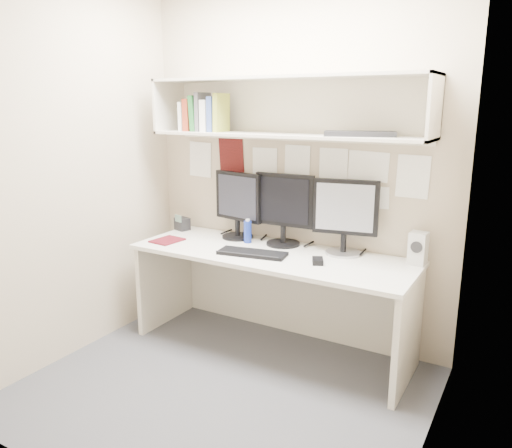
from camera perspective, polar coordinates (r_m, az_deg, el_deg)
The scene contains 19 objects.
floor at distance 3.28m, azimuth -3.95°, elevation -18.44°, with size 2.40×2.00×0.01m, color #424246.
wall_back at distance 3.68m, azimuth 4.48°, elevation 6.67°, with size 2.40×0.02×2.60m, color tan.
wall_front at distance 2.09m, azimuth -20.02°, elevation 0.62°, with size 2.40×0.02×2.60m, color tan.
wall_left at distance 3.63m, azimuth -20.30°, elevation 5.78°, with size 0.02×2.00×2.60m, color tan.
wall_right at distance 2.37m, azimuth 20.36°, elevation 2.04°, with size 0.02×2.00×2.60m, color tan.
desk at distance 3.61m, azimuth 1.77°, elevation -8.77°, with size 2.00×0.70×0.73m.
overhead_hutch at distance 3.53m, azimuth 3.60°, elevation 13.22°, with size 2.00×0.38×0.40m.
pinned_papers at distance 3.68m, azimuth 4.43°, elevation 5.89°, with size 1.92×0.01×0.48m, color white, non-canonical shape.
monitor_left at distance 3.81m, azimuth -2.08°, elevation 2.42°, with size 0.43×0.24×0.51m.
monitor_center at distance 3.62m, azimuth 3.23°, elevation 1.93°, with size 0.45×0.25×0.52m.
monitor_right at distance 3.44m, azimuth 10.15°, elevation 1.08°, with size 0.44×0.24×0.52m.
keyboard at distance 3.43m, azimuth -0.42°, elevation -3.36°, with size 0.47×0.17×0.02m, color black.
mouse at distance 3.27m, azimuth 7.06°, elevation -4.21°, with size 0.07×0.11×0.03m, color black.
speaker at distance 3.37m, azimuth 18.04°, elevation -2.65°, with size 0.11×0.12×0.21m.
blue_bottle at distance 3.71m, azimuth -0.96°, elevation -0.86°, with size 0.06×0.06×0.18m.
maroon_notebook at distance 3.83m, azimuth -10.11°, elevation -1.86°, with size 0.18×0.22×0.01m, color #540E17.
desk_phone at distance 4.14m, azimuth -8.43°, elevation 0.04°, with size 0.13×0.13×0.13m.
book_stack at distance 3.80m, azimuth -5.94°, elevation 12.37°, with size 0.35×0.17×0.28m.
hutch_tray at distance 3.27m, azimuth 11.80°, elevation 10.07°, with size 0.44×0.17×0.03m, color black.
Camera 1 is at (1.58, -2.30, 1.74)m, focal length 35.00 mm.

